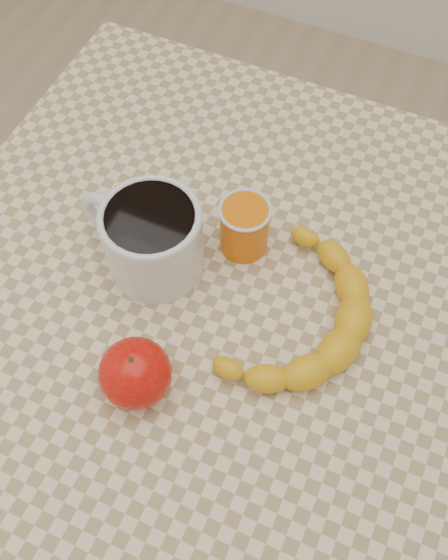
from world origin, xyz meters
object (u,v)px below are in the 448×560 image
at_px(table, 224,318).
at_px(apple, 135,373).
at_px(coffee_mug, 151,237).
at_px(orange_juice_glass, 244,227).
at_px(banana, 298,316).

bearing_deg(table, apple, -103.11).
distance_m(table, coffee_mug, 0.17).
xyz_separation_m(table, coffee_mug, (-0.10, -0.00, 0.14)).
height_order(table, apple, apple).
xyz_separation_m(coffee_mug, orange_juice_glass, (0.10, 0.07, -0.02)).
xyz_separation_m(apple, banana, (0.14, 0.15, -0.02)).
bearing_deg(apple, banana, 46.79).
height_order(coffee_mug, apple, coffee_mug).
height_order(table, coffee_mug, coffee_mug).
distance_m(coffee_mug, banana, 0.21).
relative_size(table, coffee_mug, 4.41).
bearing_deg(orange_juice_glass, table, -87.26).
height_order(apple, banana, apple).
relative_size(table, banana, 2.48).
xyz_separation_m(table, banana, (0.10, -0.01, 0.11)).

